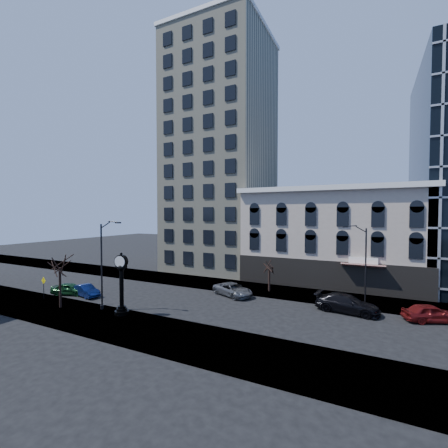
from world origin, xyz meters
The scene contains 16 objects.
ground centered at (0.00, 0.00, 0.00)m, with size 160.00×160.00×0.00m, color black.
sidewalk_far centered at (0.00, 8.00, 0.06)m, with size 160.00×6.00×0.12m, color gray.
sidewalk_near centered at (0.00, -8.00, 0.06)m, with size 160.00×6.00×0.12m, color gray.
cream_tower centered at (-6.11, 18.88, 19.32)m, with size 15.90×15.40×42.50m.
victorian_row centered at (12.00, 15.89, 6.00)m, with size 22.60×11.19×12.50m.
street_clock centered at (-3.14, -6.27, 2.64)m, with size 1.26×1.26×5.57m.
street_lamp_near centered at (-5.30, -5.90, 6.56)m, with size 2.20×0.58×8.54m.
street_lamp_far centered at (15.80, 5.83, 6.21)m, with size 2.04×0.80×8.07m.
bare_tree_near centered at (-9.96, -7.42, 4.80)m, with size 3.61×3.61×6.20m.
bare_tree_far centered at (6.18, 7.46, 3.38)m, with size 2.53×2.53×4.34m.
warning_sign centered at (-14.14, -6.39, 1.73)m, with size 0.76×0.10×2.34m.
car_near_a centered at (-13.62, -3.76, 0.67)m, with size 1.58×3.94×1.34m, color #143F1E.
car_near_b centered at (-11.44, -3.38, 0.64)m, with size 1.36×3.89×1.28m, color #0C194C.
car_far_a centered at (3.05, 4.09, 0.69)m, with size 2.29×4.97×1.38m, color #595B60.
car_far_b centered at (14.90, 3.73, 0.82)m, with size 2.30×5.65×1.64m, color black.
car_far_c centered at (21.43, 4.25, 0.75)m, with size 1.77×4.39×1.50m, color maroon.
Camera 1 is at (16.93, -25.93, 9.17)m, focal length 24.00 mm.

